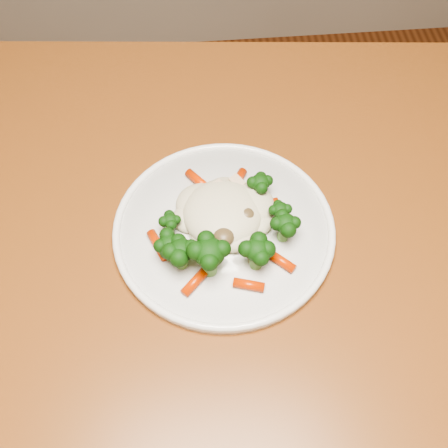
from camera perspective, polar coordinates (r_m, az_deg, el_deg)
name	(u,v)px	position (r m, az deg, el deg)	size (l,w,h in m)	color
dining_table	(206,280)	(0.81, -1.85, -5.68)	(1.26, 0.90, 0.75)	brown
plate	(224,230)	(0.72, 0.00, -0.63)	(0.28, 0.28, 0.01)	white
meal	(224,225)	(0.69, -0.04, -0.14)	(0.19, 0.19, 0.05)	beige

